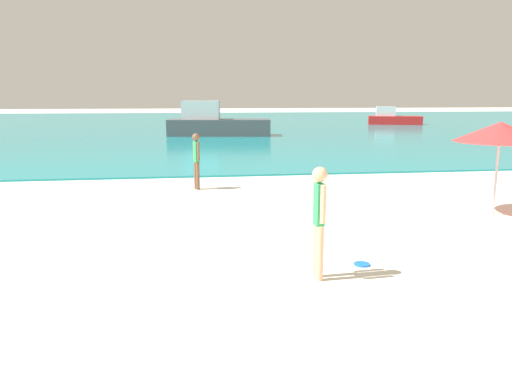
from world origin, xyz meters
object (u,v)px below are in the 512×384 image
boat_near (215,124)px  boat_far (393,118)px  beach_umbrella (500,132)px  person_standing (319,216)px  frisbee (362,264)px  person_distant (196,158)px

boat_near → boat_far: 18.97m
beach_umbrella → boat_far: bearing=70.3°
person_standing → frisbee: 1.27m
person_distant → beach_umbrella: 7.28m
frisbee → person_standing: bearing=-150.9°
person_distant → boat_far: 32.95m
frisbee → boat_near: bearing=91.9°
boat_near → beach_umbrella: (4.60, -21.54, 0.96)m
frisbee → boat_far: 37.58m
beach_umbrella → frisbee: bearing=-145.6°
frisbee → person_distant: person_distant is taller
person_standing → person_distant: bearing=6.2°
beach_umbrella → person_distant: bearing=148.0°
person_standing → beach_umbrella: beach_umbrella is taller
person_distant → beach_umbrella: (6.13, -3.84, 0.90)m
frisbee → person_distant: size_ratio=0.16×
person_standing → frisbee: bearing=-67.0°
person_standing → person_distant: (-1.51, 6.90, -0.03)m
boat_near → beach_umbrella: bearing=-70.0°
person_standing → frisbee: person_standing is taller
boat_near → boat_far: (15.98, 10.21, -0.21)m
boat_near → beach_umbrella: size_ratio=3.32×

